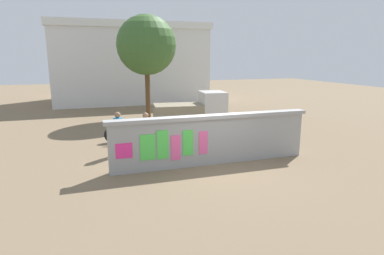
{
  "coord_description": "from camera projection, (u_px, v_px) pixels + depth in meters",
  "views": [
    {
      "loc": [
        -3.97,
        -9.82,
        3.57
      ],
      "look_at": [
        -0.23,
        1.48,
        0.97
      ],
      "focal_mm": 30.25,
      "sensor_mm": 36.0,
      "label": 1
    }
  ],
  "objects": [
    {
      "name": "ground",
      "position": [
        160.0,
        121.0,
        18.51
      ],
      "size": [
        60.0,
        60.0,
        0.0
      ],
      "primitive_type": "plane",
      "color": "#7A664C"
    },
    {
      "name": "poster_wall",
      "position": [
        212.0,
        139.0,
        10.9
      ],
      "size": [
        7.05,
        0.42,
        1.69
      ],
      "color": "#9D9D9D",
      "rests_on": "ground"
    },
    {
      "name": "auto_rickshaw_truck",
      "position": [
        194.0,
        111.0,
        16.45
      ],
      "size": [
        3.74,
        1.88,
        1.85
      ],
      "color": "black",
      "rests_on": "ground"
    },
    {
      "name": "motorcycle",
      "position": [
        187.0,
        136.0,
        13.05
      ],
      "size": [
        1.88,
        0.64,
        0.87
      ],
      "color": "black",
      "rests_on": "ground"
    },
    {
      "name": "bicycle_near",
      "position": [
        250.0,
        133.0,
        14.03
      ],
      "size": [
        1.66,
        0.6,
        0.95
      ],
      "color": "black",
      "rests_on": "ground"
    },
    {
      "name": "bicycle_far",
      "position": [
        124.0,
        134.0,
        13.74
      ],
      "size": [
        1.65,
        0.61,
        0.95
      ],
      "color": "black",
      "rests_on": "ground"
    },
    {
      "name": "person_walking",
      "position": [
        146.0,
        130.0,
        11.77
      ],
      "size": [
        0.35,
        0.35,
        1.62
      ],
      "color": "#BF6626",
      "rests_on": "ground"
    },
    {
      "name": "person_bystander",
      "position": [
        118.0,
        129.0,
        11.88
      ],
      "size": [
        0.43,
        0.43,
        1.62
      ],
      "color": "#3F994C",
      "rests_on": "ground"
    },
    {
      "name": "tree_roadside",
      "position": [
        146.0,
        45.0,
        18.51
      ],
      "size": [
        3.42,
        3.42,
        5.95
      ],
      "color": "brown",
      "rests_on": "ground"
    },
    {
      "name": "building_background",
      "position": [
        129.0,
        63.0,
        26.64
      ],
      "size": [
        11.98,
        7.05,
        6.14
      ],
      "color": "silver",
      "rests_on": "ground"
    }
  ]
}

